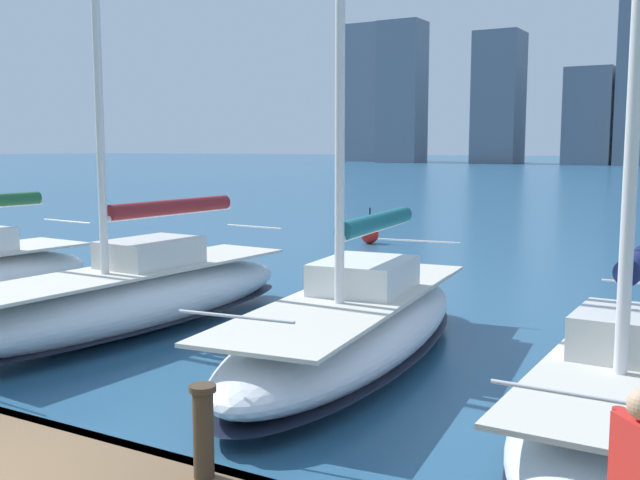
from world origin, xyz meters
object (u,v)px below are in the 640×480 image
(sailboat_navy, at_px, (626,395))
(mooring_post, at_px, (203,430))
(sailboat_maroon, at_px, (133,295))
(sailboat_teal, at_px, (354,324))
(channel_buoy, at_px, (370,234))

(sailboat_navy, relative_size, mooring_post, 13.03)
(sailboat_navy, relative_size, sailboat_maroon, 0.96)
(sailboat_teal, bearing_deg, sailboat_maroon, 3.05)
(sailboat_navy, bearing_deg, mooring_post, 53.16)
(mooring_post, xyz_separation_m, channel_buoy, (8.33, -20.52, -0.72))
(sailboat_maroon, distance_m, mooring_post, 8.56)
(sailboat_navy, relative_size, sailboat_teal, 1.08)
(sailboat_teal, bearing_deg, mooring_post, 103.80)
(mooring_post, bearing_deg, channel_buoy, -67.91)
(sailboat_navy, xyz_separation_m, channel_buoy, (11.52, -16.27, -0.34))
(mooring_post, relative_size, channel_buoy, 0.65)
(mooring_post, bearing_deg, sailboat_maroon, -41.70)
(sailboat_navy, relative_size, channel_buoy, 8.47)
(sailboat_maroon, distance_m, channel_buoy, 14.96)
(sailboat_navy, height_order, mooring_post, sailboat_navy)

